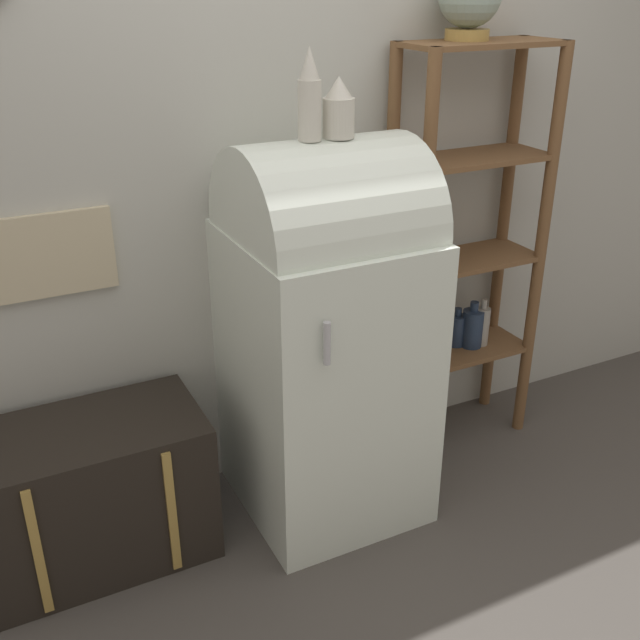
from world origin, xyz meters
name	(u,v)px	position (x,y,z in m)	size (l,w,h in m)	color
ground_plane	(350,527)	(0.00, 0.00, 0.00)	(12.00, 12.00, 0.00)	#4C4742
wall_back	(280,144)	(-0.01, 0.57, 1.35)	(7.00, 0.09, 2.70)	#B7B7AD
refrigerator	(325,330)	(0.00, 0.22, 0.75)	(0.64, 0.70, 1.44)	silver
suitcase_trunk	(93,493)	(-0.88, 0.29, 0.27)	(0.79, 0.45, 0.54)	black
shelf_unit	(467,245)	(0.74, 0.38, 0.90)	(0.64, 0.30, 1.70)	brown
vase_left	(310,97)	(-0.06, 0.21, 1.57)	(0.08, 0.08, 0.29)	beige
vase_center	(339,109)	(0.04, 0.21, 1.53)	(0.10, 0.10, 0.19)	beige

